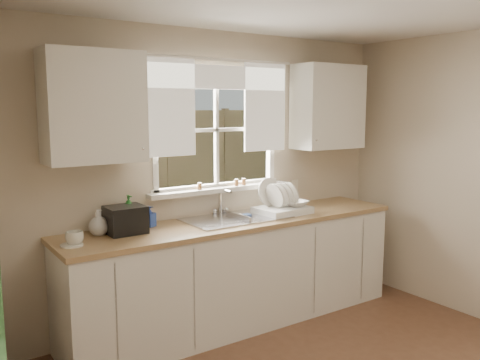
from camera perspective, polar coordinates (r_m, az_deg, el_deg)
room_walls at (r=2.97m, az=19.00°, el=-4.16°), size 3.62×4.02×2.50m
window at (r=4.47m, az=-2.54°, el=3.52°), size 1.38×0.16×1.06m
curtains at (r=4.41m, az=-2.22°, el=9.28°), size 1.50×0.03×0.81m
base_cabinets at (r=4.42m, az=-0.22°, el=-10.47°), size 3.00×0.62×0.87m
countertop at (r=4.30m, az=-0.23°, el=-4.71°), size 3.04×0.65×0.04m
upper_cabinet_left at (r=3.81m, az=-16.15°, el=7.88°), size 0.70×0.33×0.80m
upper_cabinet_right at (r=5.03m, az=9.86°, el=8.09°), size 0.70×0.33×0.80m
wall_outlet at (r=5.02m, az=6.16°, el=-0.66°), size 0.08×0.01×0.12m
sill_jars at (r=4.49m, az=-1.45°, el=-0.39°), size 0.50×0.04×0.06m
backyard at (r=10.74m, az=-18.87°, el=16.41°), size 20.00×10.00×6.13m
sink at (r=4.33m, az=-0.46°, el=-5.30°), size 0.88×0.52×0.40m
dish_rack at (r=4.53m, az=4.69°, el=-2.89°), size 0.48×0.37×0.31m
bowl at (r=4.57m, az=6.35°, el=-2.62°), size 0.21×0.21×0.05m
soap_bottle_a at (r=4.02m, az=-12.37°, el=-3.56°), size 0.11×0.11×0.27m
soap_bottle_b at (r=4.09m, az=-10.09°, el=-4.05°), size 0.10×0.10×0.16m
soap_bottle_c at (r=3.91m, az=-15.58°, el=-4.59°), size 0.19×0.19×0.19m
saucer at (r=3.68m, az=-18.37°, el=-6.95°), size 0.15×0.15×0.01m
cup at (r=3.68m, az=-18.08°, el=-6.25°), size 0.16×0.16×0.10m
black_appliance at (r=3.91m, az=-12.76°, el=-4.36°), size 0.28×0.25×0.21m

